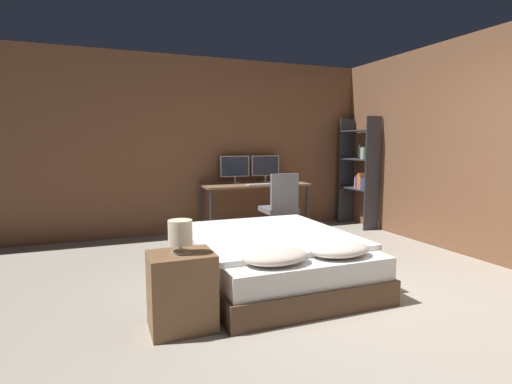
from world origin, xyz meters
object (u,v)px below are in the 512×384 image
object	(u,v)px
bed	(272,258)
bedside_lamp	(180,233)
nightstand	(182,291)
computer_mouse	(278,183)
monitor_right	(265,167)
desk	(255,189)
keyboard	(260,184)
office_chair	(280,214)
monitor_left	(235,168)
bookshelf	(361,169)

from	to	relation	value
bed	bedside_lamp	size ratio (longest dim) A/B	8.15
nightstand	computer_mouse	bearing A→B (deg)	52.93
nightstand	monitor_right	bearing A→B (deg)	57.35
desk	keyboard	xyz separation A→B (m)	(-0.00, -0.21, 0.10)
nightstand	bedside_lamp	bearing A→B (deg)	90.00
keyboard	office_chair	xyz separation A→B (m)	(0.10, -0.50, -0.38)
nightstand	bedside_lamp	world-z (taller)	bedside_lamp
bedside_lamp	monitor_left	size ratio (longest dim) A/B	0.52
monitor_right	computer_mouse	xyz separation A→B (m)	(0.04, -0.42, -0.23)
bedside_lamp	computer_mouse	size ratio (longest dim) A/B	3.54
nightstand	desk	size ratio (longest dim) A/B	0.35
bedside_lamp	desk	world-z (taller)	bedside_lamp
desk	computer_mouse	distance (m)	0.38
nightstand	bookshelf	bearing A→B (deg)	36.80
bedside_lamp	bookshelf	distance (m)	4.39
bed	desk	xyz separation A→B (m)	(0.65, 2.14, 0.44)
monitor_left	office_chair	xyz separation A→B (m)	(0.36, -0.92, -0.62)
nightstand	keyboard	bearing A→B (deg)	57.24
monitor_left	computer_mouse	bearing A→B (deg)	-36.78
monitor_left	monitor_right	world-z (taller)	same
bed	nightstand	bearing A→B (deg)	-145.72
nightstand	office_chair	size ratio (longest dim) A/B	0.59
bed	desk	bearing A→B (deg)	73.12
monitor_left	nightstand	bearing A→B (deg)	-115.25
bed	monitor_left	distance (m)	2.51
nightstand	bookshelf	xyz separation A→B (m)	(3.51, 2.63, 0.68)
bedside_lamp	keyboard	size ratio (longest dim) A/B	0.60
bed	nightstand	world-z (taller)	nightstand
bed	computer_mouse	distance (m)	2.22
bed	desk	world-z (taller)	desk
keyboard	bed	bearing A→B (deg)	-108.56
bed	keyboard	size ratio (longest dim) A/B	4.86
bed	bookshelf	xyz separation A→B (m)	(2.45, 1.90, 0.74)
desk	computer_mouse	world-z (taller)	computer_mouse
desk	bookshelf	distance (m)	1.84
bedside_lamp	computer_mouse	bearing A→B (deg)	52.93
bed	computer_mouse	size ratio (longest dim) A/B	28.81
office_chair	bookshelf	size ratio (longest dim) A/B	0.54
monitor_left	keyboard	distance (m)	0.55
monitor_right	office_chair	xyz separation A→B (m)	(-0.16, -0.92, -0.62)
desk	office_chair	distance (m)	0.77
keyboard	desk	bearing A→B (deg)	90.00
nightstand	bed	bearing A→B (deg)	34.28
computer_mouse	bookshelf	xyz separation A→B (m)	(1.50, -0.03, 0.19)
bookshelf	office_chair	bearing A→B (deg)	-164.62
office_chair	keyboard	bearing A→B (deg)	101.25
computer_mouse	desk	bearing A→B (deg)	145.20
nightstand	desk	distance (m)	3.36
monitor_right	bedside_lamp	bearing A→B (deg)	-122.65
bed	computer_mouse	xyz separation A→B (m)	(0.95, 1.94, 0.55)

